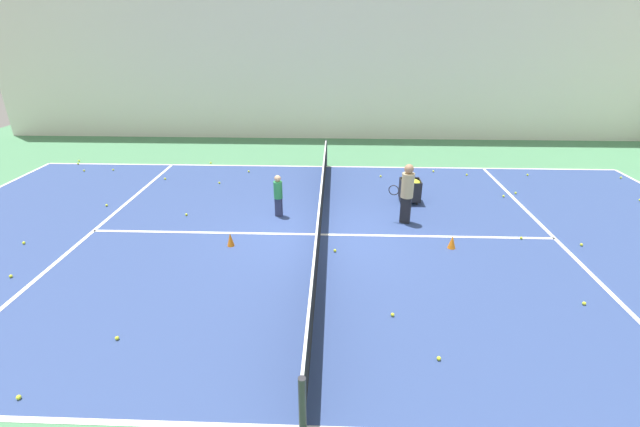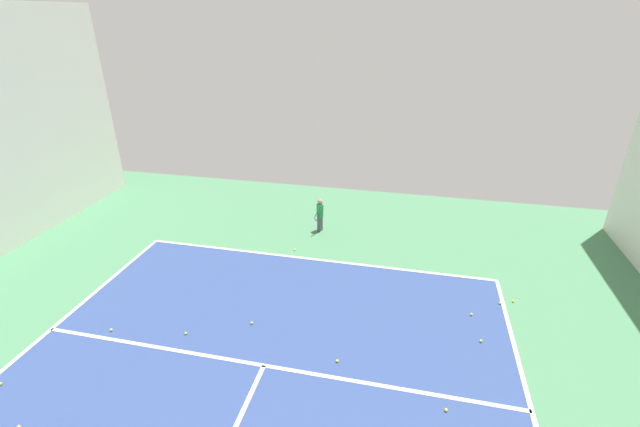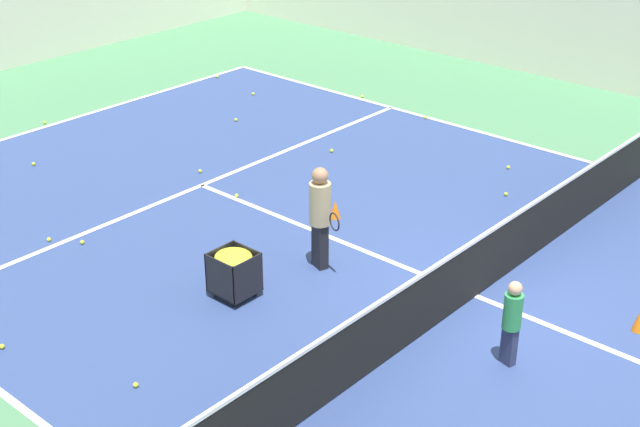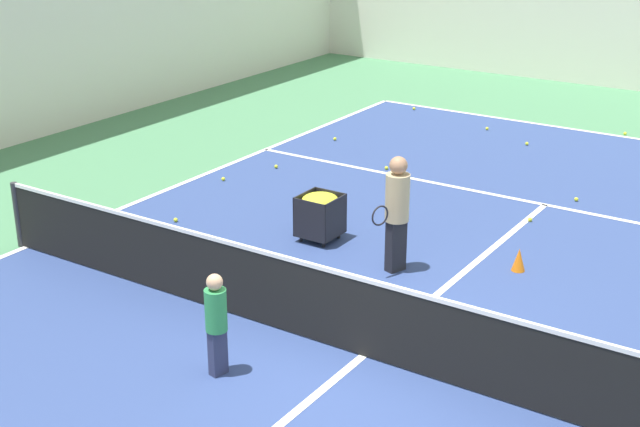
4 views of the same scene
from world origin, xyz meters
name	(u,v)px [view 1 (image 1 of 4)]	position (x,y,z in m)	size (l,w,h in m)	color
ground_plane	(320,235)	(0.00, 0.00, 0.00)	(34.24, 34.24, 0.00)	#477F56
court_playing_area	(320,235)	(0.00, 0.00, 0.00)	(11.48, 21.42, 0.00)	navy
line_sideline_left	(326,167)	(-5.74, 0.00, 0.01)	(0.10, 21.42, 0.00)	white
line_service_near	(94,231)	(0.00, -5.89, 0.01)	(11.48, 0.10, 0.00)	white
line_service_far	(555,238)	(0.00, 5.89, 0.01)	(11.48, 0.10, 0.00)	white
line_centre_service	(320,234)	(0.00, 0.00, 0.01)	(0.10, 11.78, 0.00)	white
hall_enclosure_left	(329,51)	(-10.23, 0.00, 3.87)	(0.15, 30.54, 7.73)	silver
tennis_net	(320,216)	(0.00, 0.00, 0.51)	(11.78, 0.10, 0.98)	#2D2D33
coach_at_net	(407,190)	(-0.83, 2.26, 0.94)	(0.42, 0.69, 1.64)	black
child_midcourt	(278,193)	(-1.13, -1.19, 0.69)	(0.29, 0.29, 1.20)	#2D3351
ball_cart	(410,186)	(-2.29, 2.60, 0.51)	(0.57, 0.59, 0.72)	black
training_cone_0	(230,239)	(0.68, -2.13, 0.17)	(0.17, 0.17, 0.34)	orange
training_cone_1	(452,242)	(0.60, 3.18, 0.17)	(0.19, 0.19, 0.33)	orange
tennis_ball_1	(211,163)	(-5.94, -4.44, 0.04)	(0.07, 0.07, 0.07)	yellow
tennis_ball_2	(78,164)	(-5.65, -9.51, 0.04)	(0.07, 0.07, 0.07)	yellow
tennis_ball_4	(107,205)	(-1.63, -6.37, 0.04)	(0.07, 0.07, 0.07)	yellow
tennis_ball_5	(393,315)	(3.29, 1.46, 0.04)	(0.07, 0.07, 0.07)	yellow
tennis_ball_6	(467,175)	(-4.87, 5.04, 0.04)	(0.07, 0.07, 0.07)	yellow
tennis_ball_7	(521,238)	(0.06, 5.03, 0.04)	(0.07, 0.07, 0.07)	yellow
tennis_ball_8	(11,276)	(2.27, -6.46, 0.04)	(0.07, 0.07, 0.07)	yellow
tennis_ball_9	(19,397)	(5.40, -4.10, 0.04)	(0.07, 0.07, 0.07)	yellow
tennis_ball_10	(504,196)	(-2.81, 5.60, 0.04)	(0.07, 0.07, 0.07)	yellow
tennis_ball_11	(165,179)	(-4.03, -5.52, 0.04)	(0.07, 0.07, 0.07)	yellow
tennis_ball_13	(528,175)	(-4.94, 7.19, 0.04)	(0.07, 0.07, 0.07)	yellow
tennis_ball_14	(186,215)	(-1.04, -3.79, 0.04)	(0.07, 0.07, 0.07)	yellow
tennis_ball_15	(84,171)	(-4.83, -8.82, 0.04)	(0.07, 0.07, 0.07)	yellow
tennis_ball_16	(113,170)	(-4.96, -7.80, 0.04)	(0.07, 0.07, 0.07)	yellow
tennis_ball_17	(249,171)	(-4.96, -2.78, 0.04)	(0.07, 0.07, 0.07)	yellow
tennis_ball_18	(516,193)	(-3.11, 6.08, 0.04)	(0.07, 0.07, 0.07)	yellow
tennis_ball_19	(433,171)	(-5.23, 3.93, 0.04)	(0.07, 0.07, 0.07)	yellow
tennis_ball_21	(24,243)	(0.79, -7.20, 0.04)	(0.07, 0.07, 0.07)	yellow
tennis_ball_22	(219,183)	(-3.70, -3.54, 0.04)	(0.07, 0.07, 0.07)	yellow
tennis_ball_24	(621,178)	(-4.75, 10.32, 0.04)	(0.07, 0.07, 0.07)	yellow
tennis_ball_25	(117,338)	(4.11, -3.29, 0.04)	(0.07, 0.07, 0.07)	yellow
tennis_ball_27	(335,251)	(0.90, 0.39, 0.04)	(0.07, 0.07, 0.07)	yellow
tennis_ball_29	(640,200)	(-2.64, 9.64, 0.04)	(0.07, 0.07, 0.07)	yellow
tennis_ball_30	(381,176)	(-4.59, 1.96, 0.04)	(0.07, 0.07, 0.07)	yellow
tennis_ball_31	(581,245)	(0.37, 6.35, 0.04)	(0.07, 0.07, 0.07)	yellow
tennis_ball_32	(584,303)	(2.80, 5.15, 0.04)	(0.07, 0.07, 0.07)	yellow
tennis_ball_35	(79,161)	(-6.02, -9.68, 0.04)	(0.07, 0.07, 0.07)	yellow
tennis_ball_36	(439,358)	(4.39, 2.06, 0.04)	(0.07, 0.07, 0.07)	yellow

